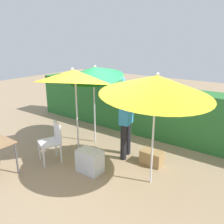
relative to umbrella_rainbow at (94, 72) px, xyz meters
The scene contains 9 objects.
ground_plane 2.17m from the umbrella_rainbow, 41.02° to the right, with size 24.00×24.00×0.00m, color #9E8466.
hedge_row 1.96m from the umbrella_rainbow, 57.62° to the left, with size 8.00×0.70×1.39m, color #2D7033.
umbrella_rainbow is the anchor object (origin of this frame).
umbrella_orange 2.22m from the umbrella_rainbow, 21.88° to the right, with size 1.99×1.98×2.17m.
umbrella_yellow 0.84m from the umbrella_rainbow, 81.81° to the right, with size 1.77×1.75×2.24m.
person_vendor 1.45m from the umbrella_rainbow, 12.09° to the right, with size 0.29×0.56×1.88m.
chair_plastic 1.91m from the umbrella_rainbow, 95.15° to the right, with size 0.58×0.58×0.89m.
cooler_box 2.20m from the umbrella_rainbow, 55.24° to the right, with size 0.52×0.34×0.48m, color silver.
crate_cardboard 2.45m from the umbrella_rainbow, ahead, with size 0.48×0.31×0.31m, color #9E7A4C.
Camera 1 is at (2.89, -3.72, 2.65)m, focal length 37.68 mm.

